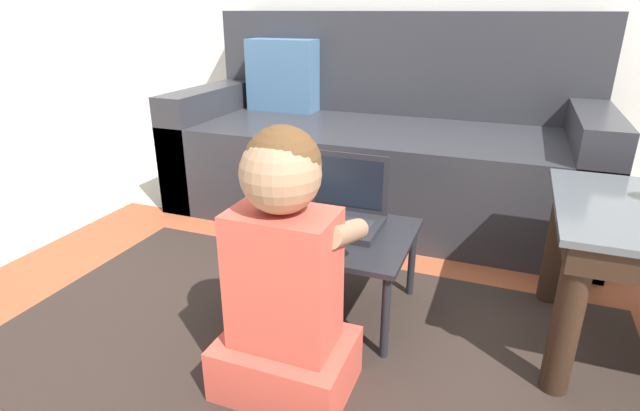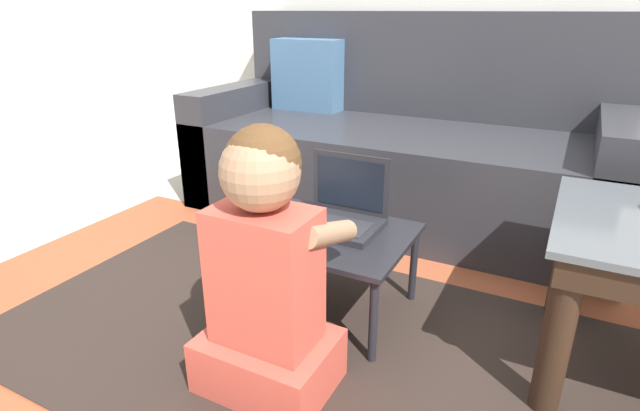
{
  "view_description": "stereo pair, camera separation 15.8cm",
  "coord_description": "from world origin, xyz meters",
  "px_view_note": "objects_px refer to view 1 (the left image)",
  "views": [
    {
      "loc": [
        0.59,
        -1.25,
        0.93
      ],
      "look_at": [
        0.06,
        0.12,
        0.34
      ],
      "focal_mm": 28.0,
      "sensor_mm": 36.0,
      "label": 1
    },
    {
      "loc": [
        0.74,
        -1.19,
        0.93
      ],
      "look_at": [
        0.06,
        0.12,
        0.34
      ],
      "focal_mm": 28.0,
      "sensor_mm": 36.0,
      "label": 2
    }
  ],
  "objects_px": {
    "couch": "(380,146)",
    "laptop_desk": "(331,240)",
    "computer_mouse": "(272,224)",
    "person_seated": "(285,277)",
    "laptop": "(341,214)"
  },
  "relations": [
    {
      "from": "couch",
      "to": "laptop",
      "type": "xyz_separation_m",
      "value": [
        0.11,
        -0.91,
        0.01
      ]
    },
    {
      "from": "computer_mouse",
      "to": "laptop_desk",
      "type": "bearing_deg",
      "value": 18.06
    },
    {
      "from": "couch",
      "to": "laptop",
      "type": "distance_m",
      "value": 0.92
    },
    {
      "from": "computer_mouse",
      "to": "person_seated",
      "type": "distance_m",
      "value": 0.38
    },
    {
      "from": "laptop",
      "to": "person_seated",
      "type": "relative_size",
      "value": 0.38
    },
    {
      "from": "couch",
      "to": "laptop_desk",
      "type": "bearing_deg",
      "value": -83.91
    },
    {
      "from": "laptop",
      "to": "computer_mouse",
      "type": "distance_m",
      "value": 0.22
    },
    {
      "from": "laptop_desk",
      "to": "laptop",
      "type": "xyz_separation_m",
      "value": [
        0.01,
        0.06,
        0.07
      ]
    },
    {
      "from": "couch",
      "to": "person_seated",
      "type": "height_order",
      "value": "couch"
    },
    {
      "from": "couch",
      "to": "laptop",
      "type": "bearing_deg",
      "value": -82.95
    },
    {
      "from": "laptop",
      "to": "person_seated",
      "type": "bearing_deg",
      "value": -88.55
    },
    {
      "from": "couch",
      "to": "person_seated",
      "type": "relative_size",
      "value": 2.75
    },
    {
      "from": "couch",
      "to": "computer_mouse",
      "type": "bearing_deg",
      "value": -93.99
    },
    {
      "from": "laptop",
      "to": "computer_mouse",
      "type": "relative_size",
      "value": 2.78
    },
    {
      "from": "couch",
      "to": "laptop_desk",
      "type": "relative_size",
      "value": 3.84
    }
  ]
}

